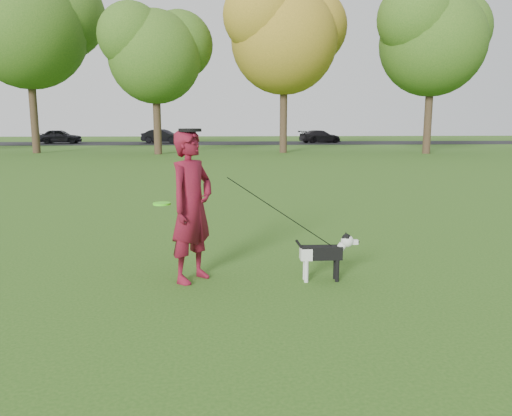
{
  "coord_description": "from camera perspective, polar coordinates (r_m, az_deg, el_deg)",
  "views": [
    {
      "loc": [
        0.24,
        -6.22,
        2.12
      ],
      "look_at": [
        0.64,
        0.39,
        0.95
      ],
      "focal_mm": 35.0,
      "sensor_mm": 36.0,
      "label": 1
    }
  ],
  "objects": [
    {
      "name": "ground",
      "position": [
        6.58,
        -5.39,
        -8.84
      ],
      "size": [
        120.0,
        120.0,
        0.0
      ],
      "primitive_type": "plane",
      "color": "#285116",
      "rests_on": "ground"
    },
    {
      "name": "road",
      "position": [
        46.27,
        -3.78,
        7.41
      ],
      "size": [
        120.0,
        7.0,
        0.02
      ],
      "primitive_type": "cube",
      "color": "black",
      "rests_on": "ground"
    },
    {
      "name": "man",
      "position": [
        6.59,
        -7.36,
        0.18
      ],
      "size": [
        0.82,
        0.87,
        2.01
      ],
      "primitive_type": "imported",
      "rotation": [
        0.0,
        0.0,
        0.94
      ],
      "color": "maroon",
      "rests_on": "ground"
    },
    {
      "name": "dog",
      "position": [
        6.71,
        8.03,
        -4.94
      ],
      "size": [
        0.86,
        0.17,
        0.66
      ],
      "color": "black",
      "rests_on": "ground"
    },
    {
      "name": "car_left",
      "position": [
        48.58,
        -21.48,
        7.63
      ],
      "size": [
        3.75,
        1.58,
        1.27
      ],
      "primitive_type": "imported",
      "rotation": [
        0.0,
        0.0,
        1.59
      ],
      "color": "black",
      "rests_on": "road"
    },
    {
      "name": "car_mid",
      "position": [
        46.6,
        -10.59,
        8.06
      ],
      "size": [
        4.01,
        2.37,
        1.25
      ],
      "primitive_type": "imported",
      "rotation": [
        0.0,
        0.0,
        1.27
      ],
      "color": "black",
      "rests_on": "road"
    },
    {
      "name": "car_right",
      "position": [
        47.07,
        7.34,
        8.11
      ],
      "size": [
        4.28,
        2.8,
        1.15
      ],
      "primitive_type": "imported",
      "rotation": [
        0.0,
        0.0,
        1.89
      ],
      "color": "black",
      "rests_on": "road"
    },
    {
      "name": "man_held_items",
      "position": [
        6.53,
        2.43,
        -0.26
      ],
      "size": [
        2.39,
        0.36,
        1.58
      ],
      "color": "#51FB1F",
      "rests_on": "ground"
    },
    {
      "name": "tree_row",
      "position": [
        32.76,
        -6.7,
        19.26
      ],
      "size": [
        51.74,
        8.86,
        12.01
      ],
      "color": "#38281C",
      "rests_on": "ground"
    }
  ]
}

